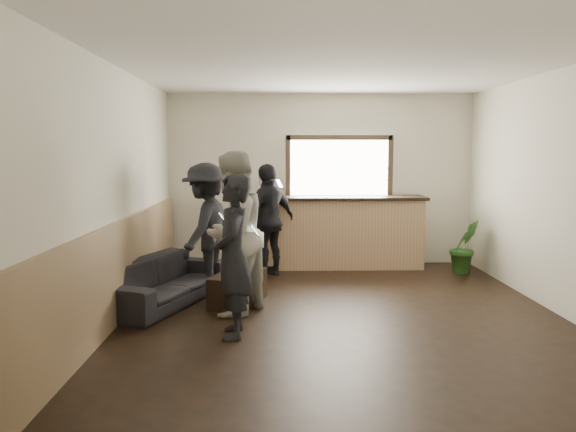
{
  "coord_description": "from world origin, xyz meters",
  "views": [
    {
      "loc": [
        -0.74,
        -6.26,
        1.85
      ],
      "look_at": [
        -0.59,
        0.4,
        1.09
      ],
      "focal_mm": 35.0,
      "sensor_mm": 36.0,
      "label": 1
    }
  ],
  "objects_px": {
    "cup_b": "(242,273)",
    "bar_counter": "(340,228)",
    "cup_a": "(231,267)",
    "potted_plant": "(464,247)",
    "sofa": "(164,281)",
    "person_a": "(233,256)",
    "person_c": "(206,228)",
    "coffee_table": "(238,288)",
    "person_d": "(269,220)",
    "person_b": "(233,234)"
  },
  "relations": [
    {
      "from": "cup_b",
      "to": "bar_counter",
      "type": "bearing_deg",
      "value": 58.9
    },
    {
      "from": "cup_a",
      "to": "potted_plant",
      "type": "height_order",
      "value": "potted_plant"
    },
    {
      "from": "sofa",
      "to": "potted_plant",
      "type": "bearing_deg",
      "value": -47.7
    },
    {
      "from": "bar_counter",
      "to": "person_a",
      "type": "bearing_deg",
      "value": -113.06
    },
    {
      "from": "sofa",
      "to": "person_c",
      "type": "relative_size",
      "value": 1.14
    },
    {
      "from": "coffee_table",
      "to": "cup_a",
      "type": "distance_m",
      "value": 0.3
    },
    {
      "from": "sofa",
      "to": "coffee_table",
      "type": "height_order",
      "value": "sofa"
    },
    {
      "from": "person_a",
      "to": "person_d",
      "type": "height_order",
      "value": "person_d"
    },
    {
      "from": "person_c",
      "to": "coffee_table",
      "type": "bearing_deg",
      "value": 53.97
    },
    {
      "from": "sofa",
      "to": "person_a",
      "type": "xyz_separation_m",
      "value": [
        0.94,
        -1.25,
        0.53
      ]
    },
    {
      "from": "person_c",
      "to": "potted_plant",
      "type": "bearing_deg",
      "value": 122.53
    },
    {
      "from": "bar_counter",
      "to": "person_c",
      "type": "xyz_separation_m",
      "value": [
        -1.96,
        -1.63,
        0.22
      ]
    },
    {
      "from": "sofa",
      "to": "potted_plant",
      "type": "distance_m",
      "value": 4.57
    },
    {
      "from": "cup_a",
      "to": "coffee_table",
      "type": "bearing_deg",
      "value": -59.31
    },
    {
      "from": "cup_a",
      "to": "person_a",
      "type": "distance_m",
      "value": 1.45
    },
    {
      "from": "cup_a",
      "to": "person_d",
      "type": "bearing_deg",
      "value": 72.18
    },
    {
      "from": "sofa",
      "to": "person_b",
      "type": "relative_size",
      "value": 1.05
    },
    {
      "from": "sofa",
      "to": "person_d",
      "type": "xyz_separation_m",
      "value": [
        1.26,
        1.55,
        0.56
      ]
    },
    {
      "from": "potted_plant",
      "to": "person_c",
      "type": "xyz_separation_m",
      "value": [
        -3.81,
        -1.08,
        0.44
      ]
    },
    {
      "from": "person_a",
      "to": "person_d",
      "type": "bearing_deg",
      "value": 169.15
    },
    {
      "from": "cup_a",
      "to": "person_d",
      "type": "xyz_separation_m",
      "value": [
        0.45,
        1.41,
        0.42
      ]
    },
    {
      "from": "cup_b",
      "to": "person_c",
      "type": "bearing_deg",
      "value": 123.14
    },
    {
      "from": "cup_b",
      "to": "person_a",
      "type": "bearing_deg",
      "value": -90.94
    },
    {
      "from": "cup_a",
      "to": "person_a",
      "type": "bearing_deg",
      "value": -84.54
    },
    {
      "from": "bar_counter",
      "to": "cup_b",
      "type": "relative_size",
      "value": 28.64
    },
    {
      "from": "bar_counter",
      "to": "coffee_table",
      "type": "height_order",
      "value": "bar_counter"
    },
    {
      "from": "potted_plant",
      "to": "person_d",
      "type": "distance_m",
      "value": 3.03
    },
    {
      "from": "potted_plant",
      "to": "person_c",
      "type": "height_order",
      "value": "person_c"
    },
    {
      "from": "bar_counter",
      "to": "sofa",
      "type": "relative_size",
      "value": 1.38
    },
    {
      "from": "coffee_table",
      "to": "cup_b",
      "type": "distance_m",
      "value": 0.3
    },
    {
      "from": "sofa",
      "to": "person_b",
      "type": "height_order",
      "value": "person_b"
    },
    {
      "from": "cup_b",
      "to": "person_b",
      "type": "bearing_deg",
      "value": -108.72
    },
    {
      "from": "bar_counter",
      "to": "potted_plant",
      "type": "relative_size",
      "value": 3.25
    },
    {
      "from": "person_c",
      "to": "person_d",
      "type": "height_order",
      "value": "person_c"
    },
    {
      "from": "cup_a",
      "to": "potted_plant",
      "type": "xyz_separation_m",
      "value": [
        3.45,
        1.52,
        -0.01
      ]
    },
    {
      "from": "cup_a",
      "to": "person_a",
      "type": "relative_size",
      "value": 0.07
    },
    {
      "from": "coffee_table",
      "to": "potted_plant",
      "type": "height_order",
      "value": "potted_plant"
    },
    {
      "from": "sofa",
      "to": "person_d",
      "type": "bearing_deg",
      "value": -18.08
    },
    {
      "from": "coffee_table",
      "to": "person_a",
      "type": "relative_size",
      "value": 0.52
    },
    {
      "from": "sofa",
      "to": "cup_b",
      "type": "relative_size",
      "value": 20.73
    },
    {
      "from": "person_d",
      "to": "person_a",
      "type": "bearing_deg",
      "value": 37.63
    },
    {
      "from": "coffee_table",
      "to": "person_a",
      "type": "xyz_separation_m",
      "value": [
        0.04,
        -1.22,
        0.63
      ]
    },
    {
      "from": "person_c",
      "to": "cup_b",
      "type": "bearing_deg",
      "value": 49.82
    },
    {
      "from": "coffee_table",
      "to": "sofa",
      "type": "bearing_deg",
      "value": 178.53
    },
    {
      "from": "coffee_table",
      "to": "cup_b",
      "type": "relative_size",
      "value": 9.11
    },
    {
      "from": "sofa",
      "to": "potted_plant",
      "type": "relative_size",
      "value": 2.35
    },
    {
      "from": "potted_plant",
      "to": "person_b",
      "type": "distance_m",
      "value": 4.01
    },
    {
      "from": "bar_counter",
      "to": "person_d",
      "type": "height_order",
      "value": "bar_counter"
    },
    {
      "from": "coffee_table",
      "to": "person_d",
      "type": "height_order",
      "value": "person_d"
    },
    {
      "from": "person_c",
      "to": "person_d",
      "type": "distance_m",
      "value": 1.27
    }
  ]
}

